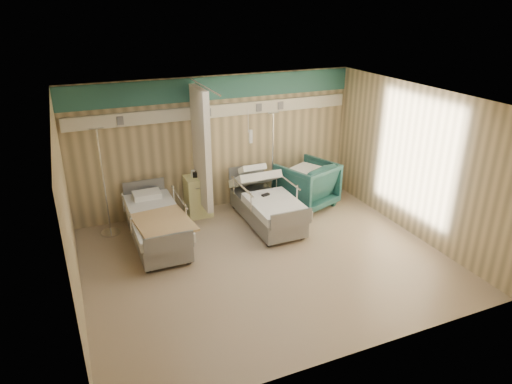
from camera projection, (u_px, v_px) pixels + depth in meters
ground at (266, 260)px, 7.91m from camera, size 6.00×5.00×0.00m
room_walls at (258, 154)px, 7.38m from camera, size 6.04×5.04×2.82m
bed_right at (267, 209)px, 9.10m from camera, size 1.00×2.16×0.63m
bed_left at (157, 229)px, 8.31m from camera, size 1.00×2.16×0.63m
bedside_cabinet at (198, 196)px, 9.41m from camera, size 0.50×0.48×0.85m
visitor_armchair at (307, 184)px, 9.82m from camera, size 1.36×1.38×0.99m
waffle_blanket at (306, 162)px, 9.59m from camera, size 0.80×0.77×0.07m
iv_stand_right at (272, 186)px, 9.94m from camera, size 0.37×0.37×2.05m
iv_stand_left at (108, 213)px, 8.64m from camera, size 0.37×0.37×2.09m
call_remote at (266, 195)px, 8.91m from camera, size 0.18×0.12×0.04m
tan_blanket at (163, 222)px, 7.81m from camera, size 1.01×1.22×0.04m
toiletry_bag at (198, 174)px, 9.23m from camera, size 0.24×0.18×0.12m
white_cup at (193, 173)px, 9.24m from camera, size 0.10×0.10×0.13m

